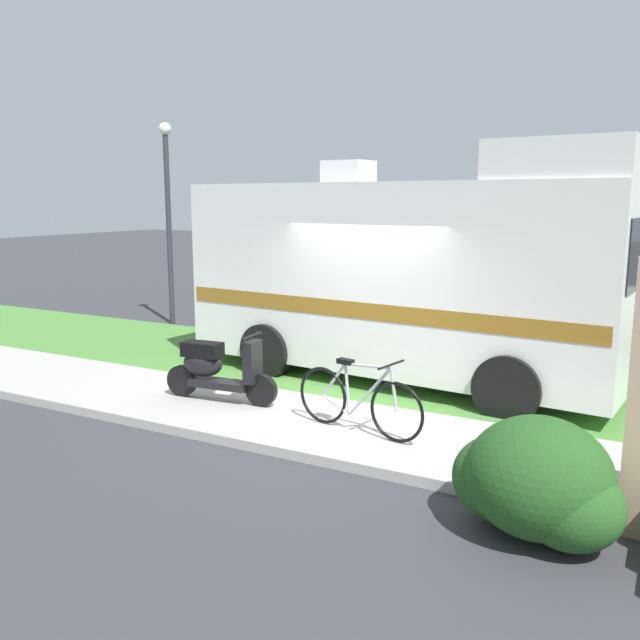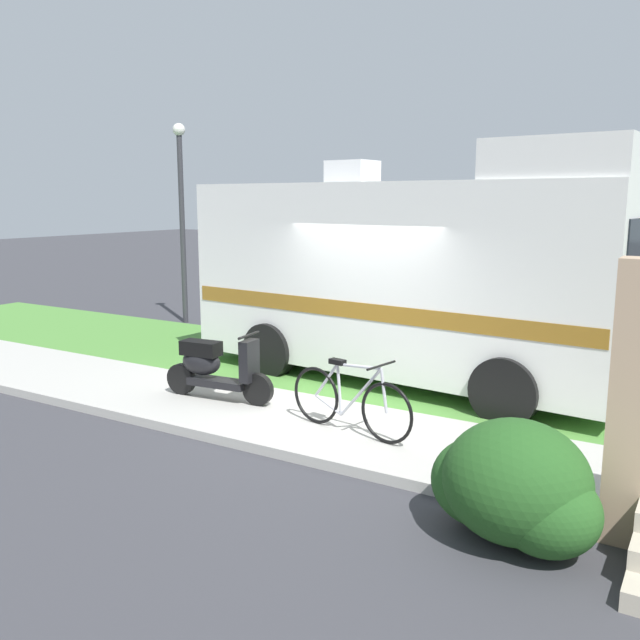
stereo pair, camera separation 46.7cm
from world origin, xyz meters
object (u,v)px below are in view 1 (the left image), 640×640
at_px(bicycle, 358,400).
at_px(street_lamp_post, 168,205).
at_px(scooter, 216,368).
at_px(motorhome_rv, 409,274).

xyz_separation_m(bicycle, street_lamp_post, (-7.05, 4.92, 2.20)).
height_order(bicycle, street_lamp_post, street_lamp_post).
xyz_separation_m(scooter, street_lamp_post, (-4.79, 4.68, 2.14)).
xyz_separation_m(motorhome_rv, scooter, (-1.79, -2.60, -1.14)).
distance_m(motorhome_rv, street_lamp_post, 6.97).
distance_m(motorhome_rv, bicycle, 3.12).
height_order(scooter, street_lamp_post, street_lamp_post).
bearing_deg(motorhome_rv, scooter, -124.53).
xyz_separation_m(motorhome_rv, bicycle, (0.47, -2.84, -1.20)).
bearing_deg(motorhome_rv, street_lamp_post, 162.46).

